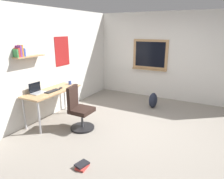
# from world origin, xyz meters

# --- Properties ---
(ground_plane) EXTENTS (5.20, 5.20, 0.00)m
(ground_plane) POSITION_xyz_m (0.00, 0.00, 0.00)
(ground_plane) COLOR gray
(ground_plane) RESTS_ON ground
(wall_back) EXTENTS (5.00, 0.30, 2.60)m
(wall_back) POSITION_xyz_m (-0.01, 2.45, 1.30)
(wall_back) COLOR silver
(wall_back) RESTS_ON ground
(wall_right) EXTENTS (0.22, 5.00, 2.60)m
(wall_right) POSITION_xyz_m (2.45, 0.03, 1.30)
(wall_right) COLOR silver
(wall_right) RESTS_ON ground
(desk) EXTENTS (1.42, 0.56, 0.74)m
(desk) POSITION_xyz_m (-0.48, 2.09, 0.66)
(desk) COLOR tan
(desk) RESTS_ON ground
(office_chair) EXTENTS (0.52, 0.53, 0.95)m
(office_chair) POSITION_xyz_m (-0.54, 1.30, 0.41)
(office_chair) COLOR black
(office_chair) RESTS_ON ground
(laptop) EXTENTS (0.31, 0.21, 0.23)m
(laptop) POSITION_xyz_m (-0.80, 2.23, 0.80)
(laptop) COLOR #ADAFB5
(laptop) RESTS_ON desk
(keyboard) EXTENTS (0.37, 0.13, 0.02)m
(keyboard) POSITION_xyz_m (-0.55, 2.02, 0.75)
(keyboard) COLOR black
(keyboard) RESTS_ON desk
(computer_mouse) EXTENTS (0.10, 0.06, 0.03)m
(computer_mouse) POSITION_xyz_m (-0.27, 2.02, 0.76)
(computer_mouse) COLOR #262628
(computer_mouse) RESTS_ON desk
(coffee_mug) EXTENTS (0.08, 0.08, 0.09)m
(coffee_mug) POSITION_xyz_m (0.13, 2.07, 0.79)
(coffee_mug) COLOR #334CA5
(coffee_mug) RESTS_ON desk
(backpack) EXTENTS (0.32, 0.22, 0.42)m
(backpack) POSITION_xyz_m (1.45, 0.27, 0.21)
(backpack) COLOR #1E2333
(backpack) RESTS_ON ground
(book_stack_on_floor) EXTENTS (0.24, 0.20, 0.07)m
(book_stack_on_floor) POSITION_xyz_m (-1.62, 0.44, 0.03)
(book_stack_on_floor) COLOR #C63833
(book_stack_on_floor) RESTS_ON ground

